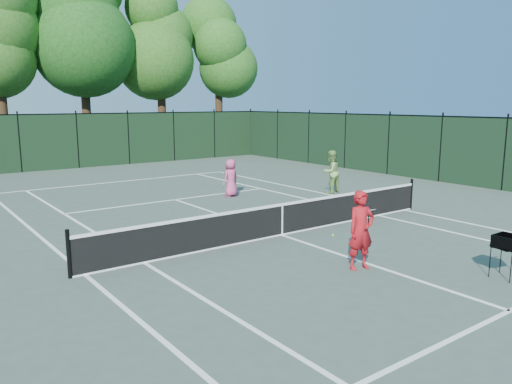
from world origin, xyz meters
TOP-DOWN VIEW (x-y plane):
  - ground at (0.00, 0.00)m, footprint 90.00×90.00m
  - sideline_doubles_left at (-5.49, 0.00)m, footprint 0.10×23.77m
  - sideline_doubles_right at (5.49, 0.00)m, footprint 0.10×23.77m
  - sideline_singles_left at (-4.12, 0.00)m, footprint 0.10×23.77m
  - sideline_singles_right at (4.12, 0.00)m, footprint 0.10×23.77m
  - baseline_far at (0.00, 11.88)m, footprint 10.97×0.10m
  - service_line_near at (0.00, -6.40)m, footprint 8.23×0.10m
  - service_line_far at (0.00, 6.40)m, footprint 8.23×0.10m
  - center_service_line at (0.00, 0.00)m, footprint 0.10×12.80m
  - tennis_net at (0.00, 0.00)m, footprint 11.69×0.09m
  - fence_far at (0.00, 18.00)m, footprint 24.00×0.05m
  - fence_right at (12.00, 0.00)m, footprint 0.05×36.00m
  - tree_3 at (2.00, 22.30)m, footprint 7.00×7.00m
  - tree_4 at (7.00, 21.60)m, footprint 6.20×6.20m
  - tree_5 at (12.00, 22.10)m, footprint 5.80×5.80m
  - coach at (-0.40, -3.23)m, footprint 1.03×0.57m
  - player_pink at (2.11, 5.72)m, footprint 0.80×0.60m
  - player_green at (5.80, 3.90)m, footprint 0.90×0.73m
  - ball_hopper at (1.61, -5.47)m, footprint 0.62×0.62m
  - loose_ball_midcourt at (1.05, -0.95)m, footprint 0.07×0.07m

SIDE VIEW (x-z plane):
  - ground at x=0.00m, z-range 0.00..0.00m
  - sideline_doubles_left at x=-5.49m, z-range 0.00..0.01m
  - sideline_doubles_right at x=5.49m, z-range 0.00..0.01m
  - sideline_singles_left at x=-4.12m, z-range 0.00..0.01m
  - sideline_singles_right at x=4.12m, z-range 0.00..0.01m
  - baseline_far at x=0.00m, z-range 0.00..0.01m
  - service_line_near at x=0.00m, z-range 0.00..0.01m
  - service_line_far at x=0.00m, z-range 0.00..0.01m
  - center_service_line at x=0.00m, z-range 0.00..0.01m
  - loose_ball_midcourt at x=1.05m, z-range 0.00..0.07m
  - tennis_net at x=0.00m, z-range -0.05..1.01m
  - player_pink at x=2.11m, z-range 0.00..1.48m
  - ball_hopper at x=1.61m, z-range 0.32..1.25m
  - player_green at x=5.80m, z-range 0.00..1.74m
  - coach at x=-0.40m, z-range 0.00..1.77m
  - fence_far at x=0.00m, z-range 0.00..3.00m
  - fence_right at x=12.00m, z-range 0.00..3.00m
  - tree_5 at x=12.00m, z-range 1.59..13.82m
  - tree_4 at x=7.00m, z-range 1.66..14.63m
  - tree_3 at x=2.00m, z-range 1.78..16.23m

